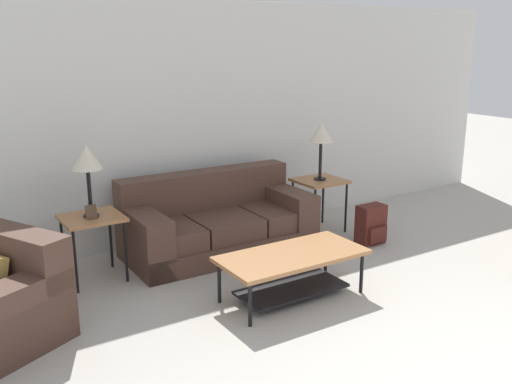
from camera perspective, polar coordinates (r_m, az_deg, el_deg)
The scene contains 9 objects.
wall_back at distance 6.42m, azimuth -5.08°, elevation 7.08°, with size 8.96×0.06×2.60m.
couch at distance 6.02m, azimuth -3.87°, elevation -3.25°, with size 1.96×0.93×0.82m.
coffee_table at distance 4.95m, azimuth 3.62°, elevation -7.28°, with size 1.28×0.62×0.41m.
side_table_left at distance 5.43m, azimuth -16.08°, elevation -3.01°, with size 0.54×0.50×0.62m.
side_table_right at distance 6.63m, azimuth 6.38°, elevation 0.70°, with size 0.54×0.50×0.62m.
table_lamp_left at distance 5.28m, azimuth -16.55°, elevation 3.14°, with size 0.27×0.27×0.66m.
table_lamp_right at distance 6.51m, azimuth 6.53°, elevation 5.79°, with size 0.27×0.27×0.66m.
backpack at distance 6.39m, azimuth 11.44°, elevation -3.25°, with size 0.31×0.26×0.43m.
picture_frame at distance 5.32m, azimuth -16.16°, elevation -1.92°, with size 0.10×0.04×0.13m.
Camera 1 is at (-2.92, -1.02, 2.17)m, focal length 40.00 mm.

